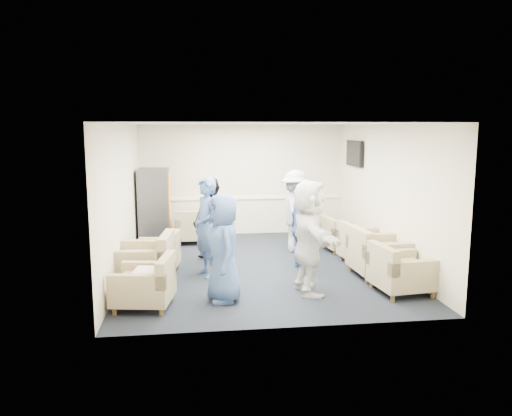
{
  "coord_description": "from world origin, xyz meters",
  "views": [
    {
      "loc": [
        -1.24,
        -9.19,
        2.64
      ],
      "look_at": [
        -0.03,
        0.2,
        1.1
      ],
      "focal_mm": 35.0,
      "sensor_mm": 36.0,
      "label": 1
    }
  ],
  "objects": [
    {
      "name": "armchair_right_midfar",
      "position": [
        2.03,
        -0.07,
        0.34
      ],
      "size": [
        0.97,
        0.97,
        0.68
      ],
      "rotation": [
        0.0,
        0.0,
        1.73
      ],
      "color": "#958460",
      "rests_on": "floor"
    },
    {
      "name": "armchair_left_mid",
      "position": [
        -2.01,
        -0.87,
        0.37
      ],
      "size": [
        1.03,
        1.03,
        0.74
      ],
      "rotation": [
        0.0,
        0.0,
        -1.68
      ],
      "color": "#958460",
      "rests_on": "floor"
    },
    {
      "name": "chair_rail",
      "position": [
        0.0,
        2.98,
        0.9
      ],
      "size": [
        4.98,
        0.04,
        0.06
      ],
      "primitive_type": "cube",
      "color": "white",
      "rests_on": "back_wall"
    },
    {
      "name": "front_wall",
      "position": [
        0.0,
        -3.0,
        1.35
      ],
      "size": [
        5.0,
        0.02,
        2.7
      ],
      "primitive_type": "cube",
      "color": "beige",
      "rests_on": "floor"
    },
    {
      "name": "left_wall",
      "position": [
        -2.5,
        0.0,
        1.35
      ],
      "size": [
        0.02,
        6.0,
        2.7
      ],
      "primitive_type": "cube",
      "color": "beige",
      "rests_on": "floor"
    },
    {
      "name": "floor",
      "position": [
        0.0,
        0.0,
        0.0
      ],
      "size": [
        6.0,
        6.0,
        0.0
      ],
      "primitive_type": "plane",
      "color": "black",
      "rests_on": "ground"
    },
    {
      "name": "vending_machine",
      "position": [
        -2.09,
        2.2,
        0.86
      ],
      "size": [
        0.7,
        0.81,
        1.71
      ],
      "color": "#4F5057",
      "rests_on": "floor"
    },
    {
      "name": "person_mid_right",
      "position": [
        0.77,
        -0.26,
        0.76
      ],
      "size": [
        0.49,
        0.94,
        1.52
      ],
      "primitive_type": "imported",
      "rotation": [
        0.0,
        0.0,
        1.71
      ],
      "color": "#3D5A93",
      "rests_on": "floor"
    },
    {
      "name": "armchair_left_near",
      "position": [
        -1.93,
        -1.98,
        0.33
      ],
      "size": [
        0.95,
        0.95,
        0.66
      ],
      "rotation": [
        0.0,
        0.0,
        -1.74
      ],
      "color": "#958460",
      "rests_on": "floor"
    },
    {
      "name": "armchair_corner",
      "position": [
        -1.23,
        2.13,
        0.33
      ],
      "size": [
        0.85,
        0.85,
        0.67
      ],
      "rotation": [
        0.0,
        0.0,
        3.16
      ],
      "color": "#958460",
      "rests_on": "floor"
    },
    {
      "name": "person_front_left",
      "position": [
        -0.79,
        -1.84,
        0.83
      ],
      "size": [
        0.65,
        0.88,
        1.66
      ],
      "primitive_type": "imported",
      "rotation": [
        0.0,
        0.0,
        -1.41
      ],
      "color": "#3D5A93",
      "rests_on": "floor"
    },
    {
      "name": "pillow",
      "position": [
        -1.94,
        -1.97,
        0.5
      ],
      "size": [
        0.41,
        0.51,
        0.13
      ],
      "primitive_type": "cube",
      "rotation": [
        0.0,
        0.0,
        -1.7
      ],
      "color": "silver",
      "rests_on": "armchair_left_near"
    },
    {
      "name": "armchair_left_far",
      "position": [
        -1.87,
        -0.16,
        0.31
      ],
      "size": [
        0.9,
        0.9,
        0.63
      ],
      "rotation": [
        0.0,
        0.0,
        -1.73
      ],
      "color": "#958460",
      "rests_on": "floor"
    },
    {
      "name": "armchair_right_far",
      "position": [
        1.9,
        0.97,
        0.31
      ],
      "size": [
        0.87,
        0.87,
        0.62
      ],
      "rotation": [
        0.0,
        0.0,
        1.7
      ],
      "color": "#958460",
      "rests_on": "floor"
    },
    {
      "name": "ceiling",
      "position": [
        0.0,
        0.0,
        2.7
      ],
      "size": [
        6.0,
        6.0,
        0.0
      ],
      "primitive_type": "plane",
      "rotation": [
        3.14,
        0.0,
        0.0
      ],
      "color": "silver",
      "rests_on": "back_wall"
    },
    {
      "name": "person_front_right",
      "position": [
        0.58,
        -1.64,
        0.92
      ],
      "size": [
        0.61,
        1.72,
        1.83
      ],
      "primitive_type": "imported",
      "rotation": [
        0.0,
        0.0,
        1.61
      ],
      "color": "silver",
      "rests_on": "floor"
    },
    {
      "name": "armchair_right_midnear",
      "position": [
        1.98,
        -0.91,
        0.37
      ],
      "size": [
        0.99,
        0.99,
        0.75
      ],
      "rotation": [
        0.0,
        0.0,
        1.63
      ],
      "color": "#958460",
      "rests_on": "floor"
    },
    {
      "name": "backpack",
      "position": [
        -1.7,
        -0.06,
        0.26
      ],
      "size": [
        0.31,
        0.23,
        0.5
      ],
      "rotation": [
        0.0,
        0.0,
        -0.07
      ],
      "color": "black",
      "rests_on": "floor"
    },
    {
      "name": "person_mid_left",
      "position": [
        -1.0,
        -0.5,
        0.89
      ],
      "size": [
        0.66,
        0.77,
        1.77
      ],
      "primitive_type": "imported",
      "rotation": [
        0.0,
        0.0,
        -1.12
      ],
      "color": "#3D5A93",
      "rests_on": "floor"
    },
    {
      "name": "armchair_right_near",
      "position": [
        2.01,
        -1.85,
        0.34
      ],
      "size": [
        0.94,
        0.94,
        0.68
      ],
      "rotation": [
        0.0,
        0.0,
        1.69
      ],
      "color": "#958460",
      "rests_on": "floor"
    },
    {
      "name": "tv",
      "position": [
        2.44,
        1.8,
        2.05
      ],
      "size": [
        0.1,
        1.0,
        0.58
      ],
      "color": "black",
      "rests_on": "right_wall"
    },
    {
      "name": "back_wall",
      "position": [
        0.0,
        3.0,
        1.35
      ],
      "size": [
        5.0,
        0.02,
        2.7
      ],
      "primitive_type": "cube",
      "color": "beige",
      "rests_on": "floor"
    },
    {
      "name": "right_wall",
      "position": [
        2.5,
        0.0,
        1.35
      ],
      "size": [
        0.02,
        6.0,
        2.7
      ],
      "primitive_type": "cube",
      "color": "beige",
      "rests_on": "floor"
    },
    {
      "name": "person_back_right",
      "position": [
        0.93,
        1.07,
        0.87
      ],
      "size": [
        0.72,
        1.17,
        1.75
      ],
      "primitive_type": "imported",
      "rotation": [
        0.0,
        0.0,
        1.5
      ],
      "color": "silver",
      "rests_on": "floor"
    },
    {
      "name": "person_back_left",
      "position": [
        -0.89,
        0.38,
        0.84
      ],
      "size": [
        0.95,
        1.02,
        1.68
      ],
      "primitive_type": "imported",
      "rotation": [
        0.0,
        0.0,
        -1.07
      ],
      "color": "black",
      "rests_on": "floor"
    }
  ]
}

